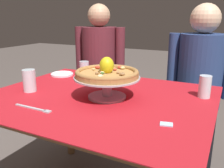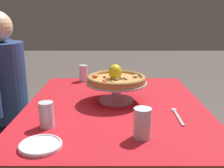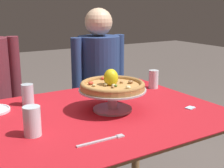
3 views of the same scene
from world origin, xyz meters
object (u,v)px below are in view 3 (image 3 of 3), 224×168
Objects in this scene: sugar_packet at (190,108)px; water_glass_side_left at (32,123)px; pizza at (112,85)px; water_glass_back_right at (153,80)px; pizza_stand at (112,97)px; dinner_fork at (104,140)px; water_glass_back_left at (28,96)px; diner_right at (99,89)px.

water_glass_side_left is at bearing 173.76° from sugar_packet.
pizza is 0.43m from sugar_packet.
pizza_stand is at bearing -152.71° from water_glass_back_right.
dinner_fork reaches higher than sugar_packet.
pizza reaches higher than pizza_stand.
water_glass_back_right is 1.03× the size of water_glass_back_left.
diner_right is (-0.00, 0.98, -0.13)m from sugar_packet.
water_glass_side_left is 0.59× the size of dinner_fork.
pizza is 6.53× the size of sugar_packet.
pizza_stand is 6.86× the size of sugar_packet.
water_glass_back_left is 0.62m from dinner_fork.
water_glass_back_right is at bearing -80.78° from diner_right.
sugar_packet is (0.36, -0.19, -0.13)m from pizza.
pizza is at bearing -42.16° from water_glass_back_left.
diner_right is at bearing 65.45° from pizza.
water_glass_back_right is 2.35× the size of sugar_packet.
water_glass_back_right reaches higher than sugar_packet.
diner_right reaches higher than water_glass_back_left.
water_glass_back_left is at bearing 174.47° from water_glass_back_right.
diner_right is (0.71, 0.48, -0.18)m from water_glass_back_left.
water_glass_back_right is 0.80m from water_glass_back_left.
water_glass_side_left is 1.07× the size of water_glass_back_right.
sugar_packet is at bearing -89.99° from diner_right.
diner_right is (0.36, 0.80, -0.26)m from pizza.
diner_right reaches higher than water_glass_back_right.
water_glass_side_left is 1.22m from diner_right.
water_glass_back_left is (-0.34, 0.31, -0.02)m from pizza_stand.
water_glass_side_left is at bearing -132.15° from diner_right.
pizza_stand reaches higher than dinner_fork.
diner_right reaches higher than pizza.
dinner_fork is at bearing -118.19° from diner_right.
pizza is 0.27× the size of diner_right.
water_glass_back_right reaches higher than dinner_fork.
pizza is 0.39m from dinner_fork.
water_glass_back_right is at bearing 38.09° from dinner_fork.
pizza_stand is 1.63× the size of dinner_fork.
pizza is at bearing 53.18° from dinner_fork.
water_glass_back_right is at bearing 27.21° from pizza.
water_glass_back_right is 0.43m from sugar_packet.
water_glass_back_left reaches higher than pizza_stand.
diner_right is at bearing 90.01° from sugar_packet.
diner_right reaches higher than water_glass_side_left.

